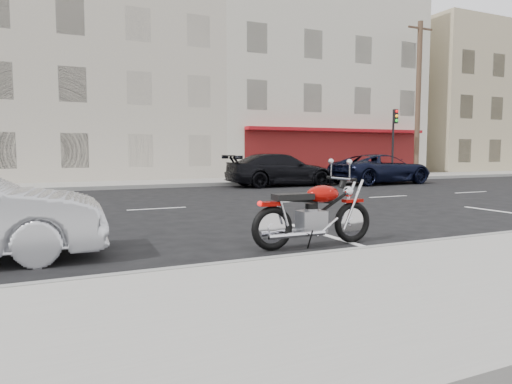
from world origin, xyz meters
The scene contains 14 objects.
ground centered at (0.00, 0.00, 0.00)m, with size 120.00×120.00×0.00m, color black.
sidewalk_near centered at (-5.00, -8.70, 0.07)m, with size 80.00×3.40×0.15m, color gray.
sidewalk_far centered at (-5.00, 8.70, 0.07)m, with size 80.00×3.40×0.15m, color gray.
curb_near centered at (-5.00, -7.00, 0.08)m, with size 80.00×0.12×0.16m, color gray.
curb_far centered at (-5.00, 7.00, 0.08)m, with size 80.00×0.12×0.16m, color gray.
bldg_cream centered at (-2.00, 16.30, 5.75)m, with size 12.00×12.00×11.50m, color #BCB2A0.
bldg_corner centered at (11.00, 16.30, 6.25)m, with size 14.00×12.00×12.50m, color beige.
bldg_far_east centered at (26.00, 16.30, 5.50)m, with size 12.00×12.00×11.00m, color tan.
utility_pole centered at (15.50, 8.60, 4.74)m, with size 1.80×0.30×9.00m.
traffic_light centered at (13.50, 8.33, 2.56)m, with size 0.26×0.30×3.80m.
fire_hydrant centered at (12.00, 8.50, 0.53)m, with size 0.20×0.20×0.72m.
motorcycle centered at (0.06, -6.00, 0.51)m, with size 2.24×0.74×1.12m.
suv_far centered at (9.96, 5.14, 0.71)m, with size 2.36×5.11×1.42m, color black.
car_far centered at (4.85, 5.84, 0.73)m, with size 2.04×5.03×1.46m, color black.
Camera 1 is at (-4.68, -12.33, 1.56)m, focal length 32.00 mm.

